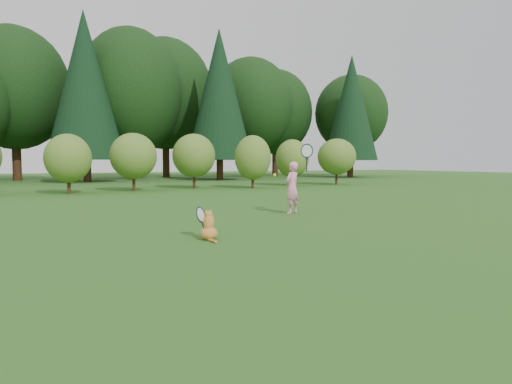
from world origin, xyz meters
name	(u,v)px	position (x,y,z in m)	size (l,w,h in m)	color
ground	(265,232)	(0.00, 0.00, 0.00)	(100.00, 100.00, 0.00)	#265317
shrub_row	(134,160)	(0.00, 13.00, 1.40)	(28.00, 3.00, 2.80)	#5B7022
woodland_backdrop	(103,68)	(0.00, 23.00, 7.50)	(48.00, 10.00, 15.00)	black
child	(293,186)	(1.95, 2.21, 0.70)	(0.80, 0.58, 2.00)	pink
cat	(208,224)	(-1.26, -0.30, 0.27)	(0.50, 0.77, 0.70)	#BA7723
tennis_ball	(275,175)	(0.45, 0.45, 1.06)	(0.07, 0.07, 0.07)	#B4EC1B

